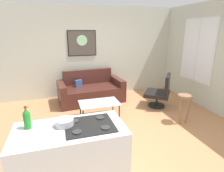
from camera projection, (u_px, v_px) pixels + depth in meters
ground at (121, 128)px, 4.09m from camera, size 6.40×6.40×0.04m
back_wall at (96, 52)px, 5.90m from camera, size 6.40×0.05×2.80m
right_wall at (215, 58)px, 4.69m from camera, size 0.05×6.40×2.80m
couch at (91, 91)px, 5.57m from camera, size 1.96×1.10×0.91m
coffee_table at (99, 104)px, 4.44m from camera, size 0.95×0.61×0.40m
armchair at (160, 92)px, 5.09m from camera, size 0.91×0.92×0.93m
bar_stool at (184, 102)px, 4.16m from camera, size 0.33×0.33×0.69m
kitchen_counter at (72, 160)px, 2.37m from camera, size 1.35×0.70×0.95m
soda_bottle at (27, 119)px, 2.20m from camera, size 0.08×0.08×0.29m
mixing_bowl at (65, 123)px, 2.28m from camera, size 0.23×0.23×0.09m
wall_painting at (82, 43)px, 5.65m from camera, size 0.87×0.03×0.77m
window at (197, 51)px, 5.19m from camera, size 0.03×1.25×1.77m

